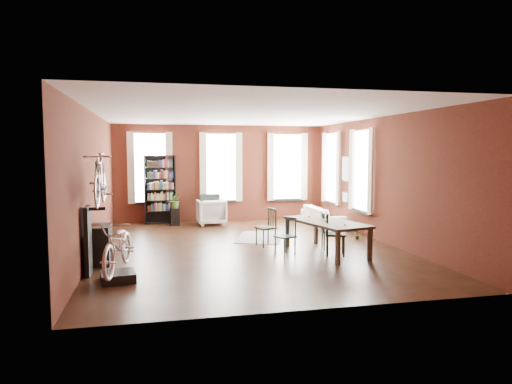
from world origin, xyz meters
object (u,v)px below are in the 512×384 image
object	(u,v)px
bicycle_floor	(118,222)
dining_chair_b	(266,227)
bike_trainer	(118,277)
cream_sofa	(324,213)
console_table	(101,244)
plant_stand	(175,217)
dining_chair_d	(330,231)
bookshelf	(160,190)
dining_table	(326,237)
white_armchair	(211,211)
dining_chair_c	(335,234)
dining_chair_a	(285,236)

from	to	relation	value
bicycle_floor	dining_chair_b	bearing A→B (deg)	46.26
bike_trainer	cream_sofa	bearing A→B (deg)	40.60
console_table	plant_stand	world-z (taller)	console_table
dining_chair_d	dining_chair_b	bearing A→B (deg)	76.39
bookshelf	dining_chair_b	bearing A→B (deg)	-59.41
dining_table	dining_chair_b	size ratio (longest dim) A/B	2.39
cream_sofa	bicycle_floor	xyz separation A→B (m)	(-5.76, -4.92, 0.67)
white_armchair	console_table	xyz separation A→B (m)	(-2.85, -4.55, -0.05)
white_armchair	bookshelf	bearing A→B (deg)	-24.25
bike_trainer	bicycle_floor	distance (m)	0.99
white_armchair	console_table	distance (m)	5.37
console_table	bicycle_floor	xyz separation A→B (m)	(0.47, -1.42, 0.67)
dining_chair_b	white_armchair	xyz separation A→B (m)	(-0.91, 3.55, -0.01)
bookshelf	dining_chair_d	bearing A→B (deg)	-51.52
dining_table	dining_chair_d	world-z (taller)	dining_chair_d
dining_chair_b	console_table	distance (m)	3.90
dining_chair_b	dining_chair_d	size ratio (longest dim) A/B	1.04
white_armchair	bicycle_floor	distance (m)	6.46
white_armchair	plant_stand	xyz separation A→B (m)	(-1.14, 0.13, -0.18)
bicycle_floor	white_armchair	bearing A→B (deg)	78.26
white_armchair	dining_chair_c	bearing A→B (deg)	112.40
bike_trainer	plant_stand	world-z (taller)	plant_stand
dining_chair_c	dining_table	bearing A→B (deg)	50.54
console_table	bicycle_floor	distance (m)	1.64
dining_chair_c	bookshelf	xyz separation A→B (m)	(-3.76, 5.53, 0.62)
dining_chair_c	white_armchair	distance (m)	5.35
bike_trainer	console_table	world-z (taller)	console_table
console_table	cream_sofa	bearing A→B (deg)	29.33
bookshelf	cream_sofa	world-z (taller)	bookshelf
dining_chair_b	bike_trainer	xyz separation A→B (m)	(-3.32, -2.45, -0.37)
dining_chair_d	bicycle_floor	world-z (taller)	bicycle_floor
dining_chair_b	bike_trainer	distance (m)	4.14
dining_chair_d	white_armchair	bearing A→B (deg)	41.28
dining_chair_a	dining_chair_c	distance (m)	1.12
console_table	plant_stand	bearing A→B (deg)	69.94
bookshelf	bicycle_floor	world-z (taller)	bookshelf
white_armchair	plant_stand	world-z (taller)	white_armchair
dining_chair_c	plant_stand	size ratio (longest dim) A/B	1.76
dining_chair_c	console_table	xyz separation A→B (m)	(-5.04, 0.33, -0.08)
cream_sofa	dining_table	bearing A→B (deg)	159.81
dining_table	bike_trainer	distance (m)	4.66
white_armchair	dining_table	bearing A→B (deg)	112.00
dining_chair_a	white_armchair	xyz separation A→B (m)	(-1.11, 4.60, 0.03)
dining_chair_a	bicycle_floor	distance (m)	3.80
cream_sofa	bicycle_floor	world-z (taller)	bicycle_floor
dining_chair_b	bookshelf	distance (m)	4.93
dining_chair_c	bike_trainer	world-z (taller)	dining_chair_c
dining_chair_d	bookshelf	size ratio (longest dim) A/B	0.40
bookshelf	plant_stand	distance (m)	1.07
dining_chair_a	console_table	distance (m)	3.96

